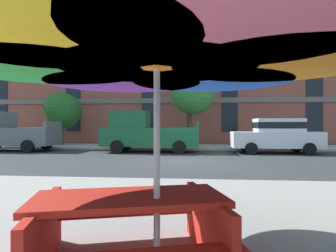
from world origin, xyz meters
TOP-DOWN VIEW (x-y plane):
  - ground_plane at (0.00, 0.00)m, footprint 120.00×120.00m
  - sidewalk_far at (0.00, 6.80)m, footprint 56.00×3.60m
  - apartment_building at (0.00, 14.99)m, footprint 45.53×12.08m
  - pickup_gray at (-10.10, 3.70)m, footprint 5.10×2.12m
  - pickup_green at (-2.17, 3.70)m, footprint 5.10×2.12m
  - sedan_white at (4.58, 3.70)m, footprint 4.40×1.98m
  - street_tree_left at (-8.39, 6.94)m, footprint 2.36×2.44m
  - street_tree_middle at (0.18, 6.62)m, footprint 2.82×2.73m
  - patio_umbrella at (0.11, -9.00)m, footprint 4.10×3.80m
  - picnic_table at (-0.16, -8.93)m, footprint 2.15×1.95m

SIDE VIEW (x-z plane):
  - ground_plane at x=0.00m, z-range 0.00..0.00m
  - sidewalk_far at x=0.00m, z-range 0.00..0.12m
  - picnic_table at x=-0.16m, z-range 0.10..0.87m
  - sedan_white at x=4.58m, z-range 0.06..1.84m
  - pickup_gray at x=-10.10m, z-range -0.07..2.13m
  - pickup_green at x=-2.17m, z-range -0.07..2.13m
  - patio_umbrella at x=0.11m, z-range 0.95..3.38m
  - street_tree_left at x=-8.39m, z-range 0.67..4.28m
  - street_tree_middle at x=0.18m, z-range 1.05..5.90m
  - apartment_building at x=0.00m, z-range 0.00..12.80m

